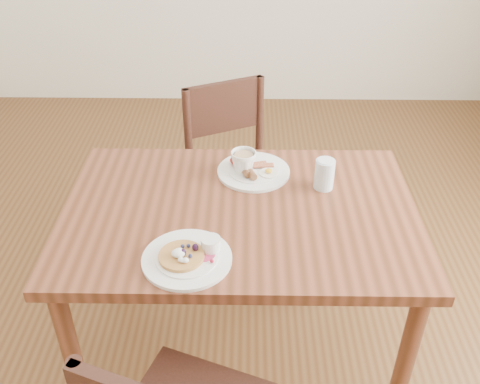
{
  "coord_description": "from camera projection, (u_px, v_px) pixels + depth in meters",
  "views": [
    {
      "loc": [
        0.02,
        -1.45,
        1.83
      ],
      "look_at": [
        0.0,
        0.0,
        0.82
      ],
      "focal_mm": 40.0,
      "sensor_mm": 36.0,
      "label": 1
    }
  ],
  "objects": [
    {
      "name": "chair_far",
      "position": [
        236.0,
        171.0,
        2.48
      ],
      "size": [
        0.56,
        0.56,
        0.88
      ],
      "rotation": [
        0.0,
        0.0,
        3.58
      ],
      "color": "#391D14",
      "rests_on": "ground"
    },
    {
      "name": "ground",
      "position": [
        240.0,
        353.0,
        2.23
      ],
      "size": [
        5.0,
        5.0,
        0.0
      ],
      "primitive_type": "plane",
      "color": "#533117",
      "rests_on": "ground"
    },
    {
      "name": "water_glass",
      "position": [
        324.0,
        174.0,
        1.88
      ],
      "size": [
        0.07,
        0.07,
        0.11
      ],
      "primitive_type": "cylinder",
      "color": "silver",
      "rests_on": "dining_table"
    },
    {
      "name": "breakfast_plate",
      "position": [
        252.0,
        170.0,
        1.99
      ],
      "size": [
        0.27,
        0.27,
        0.04
      ],
      "color": "white",
      "rests_on": "dining_table"
    },
    {
      "name": "dining_table",
      "position": [
        240.0,
        232.0,
        1.86
      ],
      "size": [
        1.2,
        0.8,
        0.75
      ],
      "color": "brown",
      "rests_on": "ground"
    },
    {
      "name": "pancake_plate",
      "position": [
        189.0,
        256.0,
        1.59
      ],
      "size": [
        0.27,
        0.27,
        0.06
      ],
      "color": "white",
      "rests_on": "dining_table"
    },
    {
      "name": "teacup_saucer",
      "position": [
        244.0,
        164.0,
        1.96
      ],
      "size": [
        0.14,
        0.14,
        0.1
      ],
      "color": "white",
      "rests_on": "dining_table"
    }
  ]
}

